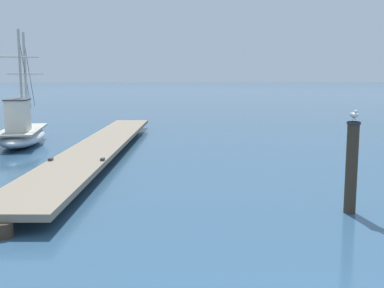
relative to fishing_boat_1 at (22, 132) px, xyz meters
name	(u,v)px	position (x,y,z in m)	size (l,w,h in m)	color
floating_dock	(101,145)	(3.76, -2.76, -0.22)	(3.17, 19.07, 0.53)	gray
fishing_boat_1	(22,132)	(0.00, 0.00, 0.00)	(2.28, 6.35, 5.03)	silver
mooring_piling	(352,166)	(10.28, -10.99, 0.48)	(0.30, 0.30, 2.05)	#3D3023
perched_seagull	(354,115)	(10.28, -10.99, 1.62)	(0.17, 0.38, 0.26)	gold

